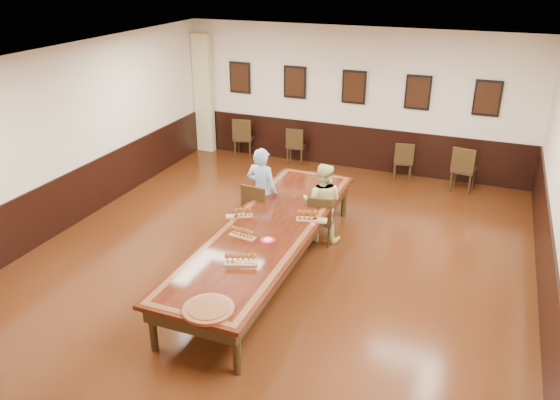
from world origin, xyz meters
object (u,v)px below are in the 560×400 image
at_px(spare_chair_a, 244,137).
at_px(conference_table, 268,235).
at_px(chair_woman, 321,218).
at_px(spare_chair_d, 464,168).
at_px(spare_chair_b, 296,145).
at_px(carved_platter, 208,309).
at_px(chair_man, 259,208).
at_px(person_woman, 322,203).
at_px(person_man, 262,191).
at_px(spare_chair_c, 403,160).

height_order(spare_chair_a, conference_table, spare_chair_a).
distance_m(chair_woman, spare_chair_d, 3.90).
bearing_deg(spare_chair_b, carved_platter, 93.95).
bearing_deg(chair_man, conference_table, 125.36).
relative_size(spare_chair_a, spare_chair_b, 1.12).
xyz_separation_m(chair_woman, spare_chair_a, (-3.14, 3.58, 0.04)).
height_order(spare_chair_b, conference_table, spare_chair_b).
xyz_separation_m(chair_woman, person_woman, (-0.01, 0.09, 0.25)).
bearing_deg(carved_platter, chair_man, 103.74).
bearing_deg(spare_chair_b, person_woman, 108.69).
bearing_deg(chair_woman, person_woman, -90.00).
bearing_deg(chair_man, person_man, -90.00).
height_order(spare_chair_c, person_man, person_man).
xyz_separation_m(spare_chair_c, person_man, (-1.88, -3.50, 0.35)).
relative_size(chair_woman, spare_chair_a, 0.92).
bearing_deg(conference_table, spare_chair_a, 119.12).
bearing_deg(conference_table, person_man, 117.47).
xyz_separation_m(chair_man, conference_table, (0.62, -1.08, 0.12)).
bearing_deg(conference_table, spare_chair_b, 105.16).
bearing_deg(spare_chair_c, chair_man, 51.04).
bearing_deg(spare_chair_a, chair_woman, 119.76).
height_order(spare_chair_a, person_woman, person_woman).
distance_m(spare_chair_c, spare_chair_d, 1.32).
bearing_deg(chair_woman, spare_chair_a, -56.87).
distance_m(spare_chair_a, person_woman, 4.68).
bearing_deg(person_man, spare_chair_d, -128.64).
height_order(chair_man, spare_chair_c, chair_man).
xyz_separation_m(chair_man, carved_platter, (0.81, -3.33, 0.28)).
xyz_separation_m(spare_chair_c, carved_platter, (-1.08, -6.93, 0.34)).
bearing_deg(spare_chair_c, person_man, 50.46).
distance_m(chair_woman, spare_chair_a, 4.76).
distance_m(spare_chair_b, carved_platter, 7.21).
height_order(chair_man, spare_chair_a, chair_man).
bearing_deg(person_man, person_woman, -169.48).
relative_size(spare_chair_c, person_woman, 0.62).
distance_m(chair_man, conference_table, 1.25).
relative_size(person_man, carved_platter, 2.43).
height_order(chair_woman, spare_chair_c, chair_woman).
relative_size(chair_man, chair_woman, 1.10).
bearing_deg(spare_chair_a, chair_man, 107.37).
bearing_deg(person_man, carved_platter, 108.46).
bearing_deg(carved_platter, conference_table, 94.81).
relative_size(chair_woman, person_man, 0.57).
height_order(spare_chair_d, carved_platter, spare_chair_d).
height_order(chair_man, carved_platter, chair_man).
bearing_deg(spare_chair_a, spare_chair_d, 165.48).
xyz_separation_m(person_man, conference_table, (0.61, -1.18, -0.18)).
distance_m(spare_chair_a, carved_platter, 7.58).
height_order(chair_man, spare_chair_b, chair_man).
bearing_deg(chair_man, spare_chair_c, -112.40).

